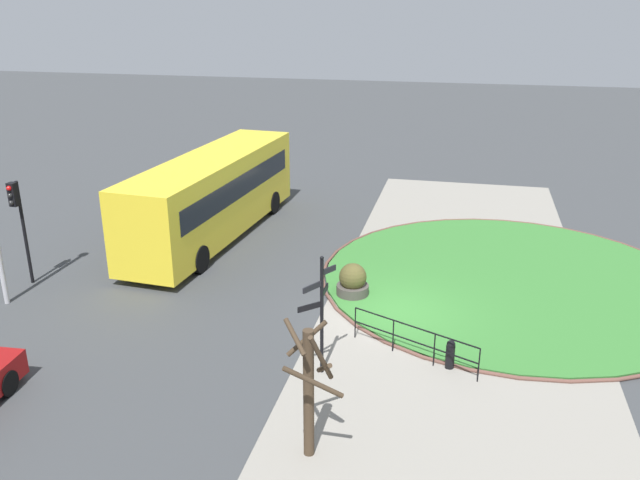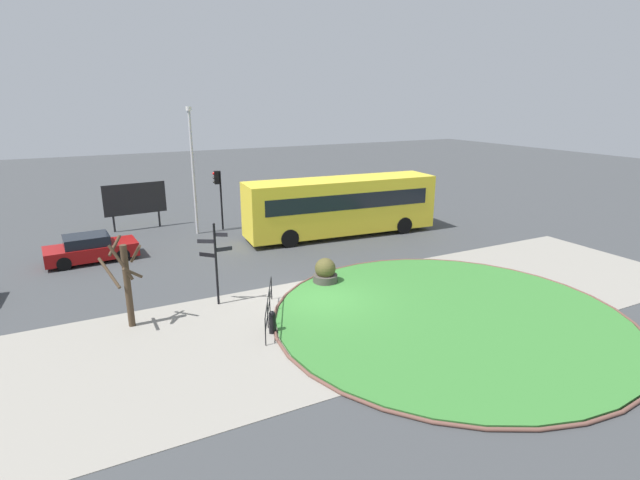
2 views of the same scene
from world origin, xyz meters
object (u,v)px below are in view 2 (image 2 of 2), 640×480
(planter_near_signpost, at_px, (325,273))
(street_tree_bare, at_px, (126,280))
(signpost_directional, at_px, (216,258))
(billboard_left, at_px, (135,199))
(bollard_foreground, at_px, (272,322))
(traffic_light_near, at_px, (218,187))
(bus_yellow, at_px, (341,205))
(car_near_lane, at_px, (90,249))
(lamppost_tall, at_px, (193,167))

(planter_near_signpost, height_order, street_tree_bare, street_tree_bare)
(street_tree_bare, bearing_deg, signpost_directional, 8.94)
(billboard_left, xyz_separation_m, street_tree_bare, (-2.05, -13.94, -0.10))
(bollard_foreground, distance_m, traffic_light_near, 14.55)
(bus_yellow, distance_m, street_tree_bare, 14.29)
(traffic_light_near, height_order, planter_near_signpost, traffic_light_near)
(car_near_lane, height_order, traffic_light_near, traffic_light_near)
(traffic_light_near, relative_size, street_tree_bare, 1.11)
(signpost_directional, xyz_separation_m, car_near_lane, (-4.08, 8.02, -1.25))
(lamppost_tall, xyz_separation_m, billboard_left, (-3.01, 2.72, -2.09))
(bollard_foreground, height_order, billboard_left, billboard_left)
(bollard_foreground, height_order, planter_near_signpost, planter_near_signpost)
(bollard_foreground, relative_size, lamppost_tall, 0.11)
(signpost_directional, relative_size, bollard_foreground, 3.97)
(bus_yellow, distance_m, billboard_left, 12.49)
(signpost_directional, relative_size, street_tree_bare, 1.01)
(bollard_foreground, xyz_separation_m, traffic_light_near, (2.30, 14.20, 2.22))
(bus_yellow, bearing_deg, lamppost_tall, 154.91)
(bollard_foreground, xyz_separation_m, street_tree_bare, (-4.22, 2.75, 1.32))
(bus_yellow, relative_size, billboard_left, 3.11)
(traffic_light_near, height_order, street_tree_bare, traffic_light_near)
(signpost_directional, relative_size, billboard_left, 0.90)
(traffic_light_near, distance_m, street_tree_bare, 13.20)
(signpost_directional, bearing_deg, lamppost_tall, 80.45)
(lamppost_tall, distance_m, planter_near_signpost, 11.61)
(signpost_directional, height_order, traffic_light_near, traffic_light_near)
(bollard_foreground, bearing_deg, lamppost_tall, 86.56)
(signpost_directional, bearing_deg, planter_near_signpost, 0.06)
(bollard_foreground, distance_m, street_tree_bare, 5.21)
(traffic_light_near, distance_m, planter_near_signpost, 11.23)
(bollard_foreground, xyz_separation_m, planter_near_signpost, (3.76, 3.27, 0.09))
(billboard_left, relative_size, street_tree_bare, 1.12)
(planter_near_signpost, bearing_deg, street_tree_bare, -176.29)
(lamppost_tall, bearing_deg, car_near_lane, -155.43)
(signpost_directional, bearing_deg, bus_yellow, 35.30)
(signpost_directional, relative_size, car_near_lane, 0.76)
(traffic_light_near, height_order, billboard_left, traffic_light_near)
(car_near_lane, relative_size, traffic_light_near, 1.20)
(billboard_left, bearing_deg, planter_near_signpost, -70.58)
(traffic_light_near, bearing_deg, planter_near_signpost, 101.28)
(car_near_lane, relative_size, billboard_left, 1.18)
(signpost_directional, distance_m, bollard_foreground, 3.70)
(bus_yellow, bearing_deg, billboard_left, 150.92)
(bollard_foreground, height_order, car_near_lane, car_near_lane)
(signpost_directional, bearing_deg, car_near_lane, 116.97)
(planter_near_signpost, relative_size, street_tree_bare, 0.36)
(signpost_directional, bearing_deg, traffic_light_near, 73.38)
(car_near_lane, bearing_deg, billboard_left, 58.45)
(billboard_left, bearing_deg, lamppost_tall, -46.47)
(traffic_light_near, distance_m, lamppost_tall, 1.96)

